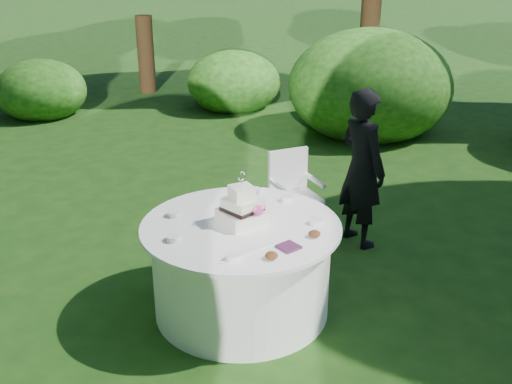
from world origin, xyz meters
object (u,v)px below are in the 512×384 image
(napkins, at_px, (289,247))
(cake, at_px, (243,209))
(table, at_px, (241,267))
(chair, at_px, (293,188))
(guest, at_px, (362,168))

(napkins, bearing_deg, cake, 89.55)
(napkins, xyz_separation_m, table, (-0.02, 0.53, -0.39))
(napkins, xyz_separation_m, cake, (0.00, 0.54, 0.10))
(cake, bearing_deg, napkins, -90.45)
(chair, bearing_deg, guest, -51.55)
(napkins, relative_size, table, 0.09)
(napkins, distance_m, guest, 1.80)
(table, distance_m, chair, 1.46)
(napkins, bearing_deg, guest, 25.30)
(table, bearing_deg, guest, 8.30)
(napkins, relative_size, cake, 0.33)
(guest, relative_size, chair, 1.75)
(guest, relative_size, cake, 3.68)
(cake, height_order, chair, cake)
(guest, height_order, cake, guest)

